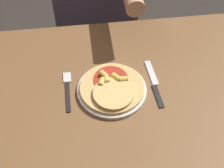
% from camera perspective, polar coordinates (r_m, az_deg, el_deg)
% --- Properties ---
extents(dining_table, '(1.15, 0.76, 0.75)m').
position_cam_1_polar(dining_table, '(1.19, -1.37, -5.35)').
color(dining_table, brown).
rests_on(dining_table, ground_plane).
extents(plate, '(0.24, 0.24, 0.01)m').
position_cam_1_polar(plate, '(1.09, 0.00, -1.10)').
color(plate, beige).
rests_on(plate, dining_table).
extents(pizza, '(0.22, 0.22, 0.04)m').
position_cam_1_polar(pizza, '(1.08, 0.02, -0.69)').
color(pizza, tan).
rests_on(pizza, plate).
extents(fork, '(0.03, 0.18, 0.00)m').
position_cam_1_polar(fork, '(1.11, -8.13, -0.81)').
color(fork, black).
rests_on(fork, dining_table).
extents(knife, '(0.03, 0.22, 0.00)m').
position_cam_1_polar(knife, '(1.13, 7.77, 0.02)').
color(knife, black).
rests_on(knife, dining_table).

